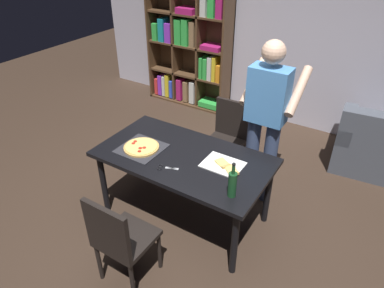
{
  "coord_description": "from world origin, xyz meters",
  "views": [
    {
      "loc": [
        1.51,
        -2.26,
        2.6
      ],
      "look_at": [
        0.0,
        0.15,
        0.8
      ],
      "focal_mm": 32.61,
      "sensor_mm": 36.0,
      "label": 1
    }
  ],
  "objects_px": {
    "wine_bottle": "(232,184)",
    "kitchen_scissors": "(164,167)",
    "bookshelf": "(190,49)",
    "chair_far_side": "(228,134)",
    "dining_table": "(184,162)",
    "person_serving_pizza": "(266,116)",
    "pepperoni_pizza_on_tray": "(141,148)",
    "chair_near_camera": "(119,237)"
  },
  "relations": [
    {
      "from": "chair_near_camera",
      "to": "wine_bottle",
      "type": "distance_m",
      "value": 0.99
    },
    {
      "from": "chair_far_side",
      "to": "chair_near_camera",
      "type": "bearing_deg",
      "value": -90.0
    },
    {
      "from": "dining_table",
      "to": "bookshelf",
      "type": "xyz_separation_m",
      "value": [
        -1.43,
        2.38,
        0.24
      ]
    },
    {
      "from": "bookshelf",
      "to": "kitchen_scissors",
      "type": "height_order",
      "value": "bookshelf"
    },
    {
      "from": "chair_near_camera",
      "to": "person_serving_pizza",
      "type": "xyz_separation_m",
      "value": [
        0.51,
        1.65,
        0.49
      ]
    },
    {
      "from": "person_serving_pizza",
      "to": "kitchen_scissors",
      "type": "xyz_separation_m",
      "value": [
        -0.55,
        -0.97,
        -0.24
      ]
    },
    {
      "from": "chair_near_camera",
      "to": "pepperoni_pizza_on_tray",
      "type": "xyz_separation_m",
      "value": [
        -0.41,
        0.82,
        0.25
      ]
    },
    {
      "from": "chair_far_side",
      "to": "kitchen_scissors",
      "type": "xyz_separation_m",
      "value": [
        -0.04,
        -1.19,
        0.24
      ]
    },
    {
      "from": "person_serving_pizza",
      "to": "dining_table",
      "type": "bearing_deg",
      "value": -125.48
    },
    {
      "from": "pepperoni_pizza_on_tray",
      "to": "wine_bottle",
      "type": "bearing_deg",
      "value": -8.25
    },
    {
      "from": "kitchen_scissors",
      "to": "bookshelf",
      "type": "bearing_deg",
      "value": 117.82
    },
    {
      "from": "wine_bottle",
      "to": "kitchen_scissors",
      "type": "relative_size",
      "value": 1.6
    },
    {
      "from": "person_serving_pizza",
      "to": "pepperoni_pizza_on_tray",
      "type": "distance_m",
      "value": 1.26
    },
    {
      "from": "pepperoni_pizza_on_tray",
      "to": "kitchen_scissors",
      "type": "xyz_separation_m",
      "value": [
        0.37,
        -0.14,
        -0.01
      ]
    },
    {
      "from": "dining_table",
      "to": "kitchen_scissors",
      "type": "xyz_separation_m",
      "value": [
        -0.04,
        -0.26,
        0.08
      ]
    },
    {
      "from": "bookshelf",
      "to": "pepperoni_pizza_on_tray",
      "type": "xyz_separation_m",
      "value": [
        1.02,
        -2.5,
        -0.15
      ]
    },
    {
      "from": "chair_near_camera",
      "to": "chair_far_side",
      "type": "bearing_deg",
      "value": 90.0
    },
    {
      "from": "person_serving_pizza",
      "to": "wine_bottle",
      "type": "distance_m",
      "value": 1.0
    },
    {
      "from": "chair_far_side",
      "to": "person_serving_pizza",
      "type": "relative_size",
      "value": 0.51
    },
    {
      "from": "dining_table",
      "to": "pepperoni_pizza_on_tray",
      "type": "bearing_deg",
      "value": -163.96
    },
    {
      "from": "chair_far_side",
      "to": "person_serving_pizza",
      "type": "bearing_deg",
      "value": -23.35
    },
    {
      "from": "dining_table",
      "to": "chair_far_side",
      "type": "distance_m",
      "value": 0.95
    },
    {
      "from": "chair_near_camera",
      "to": "bookshelf",
      "type": "bearing_deg",
      "value": 113.32
    },
    {
      "from": "dining_table",
      "to": "chair_near_camera",
      "type": "bearing_deg",
      "value": -90.0
    },
    {
      "from": "bookshelf",
      "to": "dining_table",
      "type": "bearing_deg",
      "value": -59.0
    },
    {
      "from": "dining_table",
      "to": "pepperoni_pizza_on_tray",
      "type": "relative_size",
      "value": 4.08
    },
    {
      "from": "dining_table",
      "to": "chair_far_side",
      "type": "height_order",
      "value": "chair_far_side"
    },
    {
      "from": "chair_near_camera",
      "to": "person_serving_pizza",
      "type": "height_order",
      "value": "person_serving_pizza"
    },
    {
      "from": "wine_bottle",
      "to": "kitchen_scissors",
      "type": "bearing_deg",
      "value": 178.77
    },
    {
      "from": "chair_far_side",
      "to": "pepperoni_pizza_on_tray",
      "type": "height_order",
      "value": "chair_far_side"
    },
    {
      "from": "dining_table",
      "to": "chair_near_camera",
      "type": "height_order",
      "value": "chair_near_camera"
    },
    {
      "from": "chair_near_camera",
      "to": "chair_far_side",
      "type": "xyz_separation_m",
      "value": [
        0.0,
        1.87,
        0.0
      ]
    },
    {
      "from": "person_serving_pizza",
      "to": "kitchen_scissors",
      "type": "height_order",
      "value": "person_serving_pizza"
    },
    {
      "from": "bookshelf",
      "to": "pepperoni_pizza_on_tray",
      "type": "height_order",
      "value": "bookshelf"
    },
    {
      "from": "kitchen_scissors",
      "to": "chair_near_camera",
      "type": "bearing_deg",
      "value": -86.73
    },
    {
      "from": "bookshelf",
      "to": "chair_far_side",
      "type": "bearing_deg",
      "value": -45.26
    },
    {
      "from": "bookshelf",
      "to": "person_serving_pizza",
      "type": "relative_size",
      "value": 1.11
    },
    {
      "from": "bookshelf",
      "to": "pepperoni_pizza_on_tray",
      "type": "relative_size",
      "value": 4.84
    },
    {
      "from": "person_serving_pizza",
      "to": "wine_bottle",
      "type": "relative_size",
      "value": 5.54
    },
    {
      "from": "kitchen_scissors",
      "to": "chair_far_side",
      "type": "bearing_deg",
      "value": 88.13
    },
    {
      "from": "person_serving_pizza",
      "to": "bookshelf",
      "type": "bearing_deg",
      "value": 139.4
    },
    {
      "from": "chair_near_camera",
      "to": "bookshelf",
      "type": "relative_size",
      "value": 0.46
    }
  ]
}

